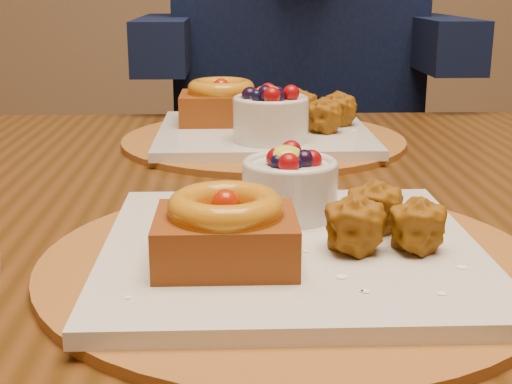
% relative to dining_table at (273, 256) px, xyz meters
% --- Properties ---
extents(dining_table, '(1.60, 0.90, 0.76)m').
position_rel_dining_table_xyz_m(dining_table, '(0.00, 0.00, 0.00)').
color(dining_table, '#37200A').
rests_on(dining_table, ground).
extents(place_setting_near, '(0.38, 0.38, 0.08)m').
position_rel_dining_table_xyz_m(place_setting_near, '(-0.00, -0.22, 0.10)').
color(place_setting_near, brown).
rests_on(place_setting_near, dining_table).
extents(place_setting_far, '(0.38, 0.38, 0.09)m').
position_rel_dining_table_xyz_m(place_setting_far, '(-0.00, 0.21, 0.10)').
color(place_setting_far, brown).
rests_on(place_setting_far, dining_table).
extents(chair_far, '(0.45, 0.45, 0.87)m').
position_rel_dining_table_xyz_m(chair_far, '(0.14, 0.80, -0.20)').
color(chair_far, black).
rests_on(chair_far, ground).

